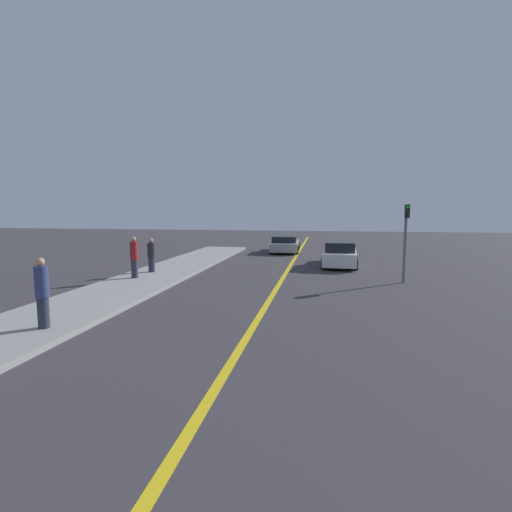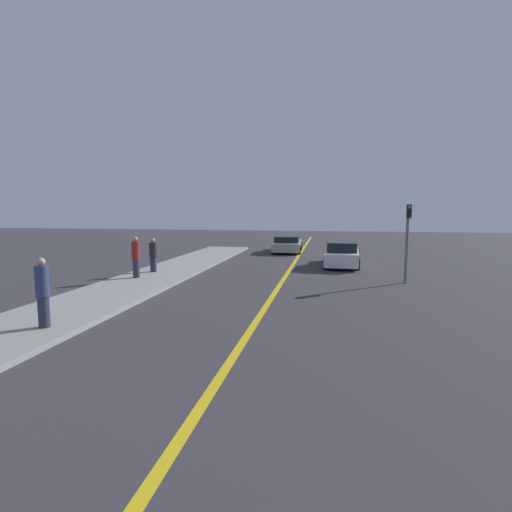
{
  "view_description": "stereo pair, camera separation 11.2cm",
  "coord_description": "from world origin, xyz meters",
  "px_view_note": "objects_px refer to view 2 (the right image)",
  "views": [
    {
      "loc": [
        1.81,
        4.24,
        3.1
      ],
      "look_at": [
        -0.1,
        15.29,
        1.76
      ],
      "focal_mm": 28.0,
      "sensor_mm": 36.0,
      "label": 1
    },
    {
      "loc": [
        1.92,
        4.26,
        3.1
      ],
      "look_at": [
        -0.1,
        15.29,
        1.76
      ],
      "focal_mm": 28.0,
      "sensor_mm": 36.0,
      "label": 2
    }
  ],
  "objects_px": {
    "car_near_right_lane": "(342,254)",
    "pedestrian_far_standing": "(153,255)",
    "pedestrian_mid_group": "(136,257)",
    "traffic_light": "(407,234)",
    "car_ahead_center": "(287,244)",
    "pedestrian_near_curb": "(43,292)"
  },
  "relations": [
    {
      "from": "car_near_right_lane",
      "to": "pedestrian_far_standing",
      "type": "xyz_separation_m",
      "value": [
        -8.79,
        -4.61,
        0.29
      ]
    },
    {
      "from": "car_near_right_lane",
      "to": "pedestrian_far_standing",
      "type": "height_order",
      "value": "pedestrian_far_standing"
    },
    {
      "from": "pedestrian_mid_group",
      "to": "pedestrian_far_standing",
      "type": "bearing_deg",
      "value": 88.9
    },
    {
      "from": "car_near_right_lane",
      "to": "traffic_light",
      "type": "bearing_deg",
      "value": -59.72
    },
    {
      "from": "car_near_right_lane",
      "to": "pedestrian_mid_group",
      "type": "distance_m",
      "value": 10.81
    },
    {
      "from": "car_near_right_lane",
      "to": "pedestrian_far_standing",
      "type": "bearing_deg",
      "value": -149.46
    },
    {
      "from": "car_near_right_lane",
      "to": "car_ahead_center",
      "type": "bearing_deg",
      "value": 122.48
    },
    {
      "from": "traffic_light",
      "to": "car_ahead_center",
      "type": "bearing_deg",
      "value": 118.71
    },
    {
      "from": "car_ahead_center",
      "to": "traffic_light",
      "type": "bearing_deg",
      "value": -63.36
    },
    {
      "from": "car_ahead_center",
      "to": "pedestrian_far_standing",
      "type": "xyz_separation_m",
      "value": [
        -5.16,
        -11.0,
        0.36
      ]
    },
    {
      "from": "pedestrian_near_curb",
      "to": "pedestrian_far_standing",
      "type": "distance_m",
      "value": 8.82
    },
    {
      "from": "car_ahead_center",
      "to": "pedestrian_near_curb",
      "type": "relative_size",
      "value": 2.56
    },
    {
      "from": "pedestrian_far_standing",
      "to": "traffic_light",
      "type": "height_order",
      "value": "traffic_light"
    },
    {
      "from": "pedestrian_far_standing",
      "to": "car_ahead_center",
      "type": "bearing_deg",
      "value": 64.88
    },
    {
      "from": "pedestrian_mid_group",
      "to": "pedestrian_far_standing",
      "type": "height_order",
      "value": "pedestrian_mid_group"
    },
    {
      "from": "car_near_right_lane",
      "to": "pedestrian_mid_group",
      "type": "xyz_separation_m",
      "value": [
        -8.82,
        -6.25,
        0.39
      ]
    },
    {
      "from": "pedestrian_mid_group",
      "to": "traffic_light",
      "type": "xyz_separation_m",
      "value": [
        11.27,
        1.53,
        1.01
      ]
    },
    {
      "from": "car_ahead_center",
      "to": "traffic_light",
      "type": "height_order",
      "value": "traffic_light"
    },
    {
      "from": "pedestrian_near_curb",
      "to": "pedestrian_far_standing",
      "type": "height_order",
      "value": "pedestrian_near_curb"
    },
    {
      "from": "car_ahead_center",
      "to": "traffic_light",
      "type": "relative_size",
      "value": 1.38
    },
    {
      "from": "pedestrian_near_curb",
      "to": "pedestrian_mid_group",
      "type": "bearing_deg",
      "value": 99.19
    },
    {
      "from": "pedestrian_near_curb",
      "to": "pedestrian_mid_group",
      "type": "relative_size",
      "value": 1.0
    }
  ]
}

